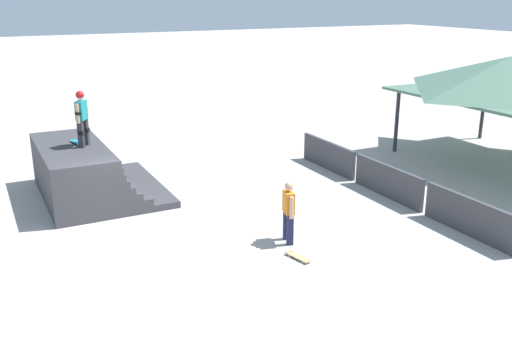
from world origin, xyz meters
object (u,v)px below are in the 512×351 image
(skateboard_on_deck, at_px, (77,142))
(skateboard_on_ground, at_px, (297,256))
(skater_on_deck, at_px, (82,115))
(bystander_walking, at_px, (288,209))

(skateboard_on_deck, relative_size, skateboard_on_ground, 1.04)
(skater_on_deck, distance_m, skateboard_on_ground, 8.22)
(skateboard_on_deck, height_order, skateboard_on_ground, skateboard_on_deck)
(skater_on_deck, relative_size, skateboard_on_deck, 2.11)
(skateboard_on_ground, bearing_deg, bystander_walking, -30.30)
(skater_on_deck, xyz_separation_m, skateboard_on_ground, (6.83, 3.72, -2.67))
(skateboard_on_deck, height_order, bystander_walking, skateboard_on_deck)
(skateboard_on_ground, bearing_deg, skateboard_on_deck, 14.82)
(skateboard_on_ground, bearing_deg, skater_on_deck, 15.03)
(skater_on_deck, height_order, skateboard_on_deck, skater_on_deck)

